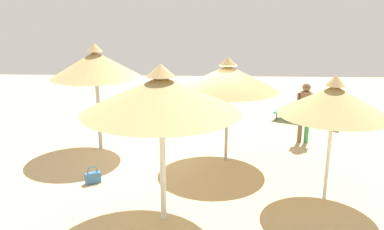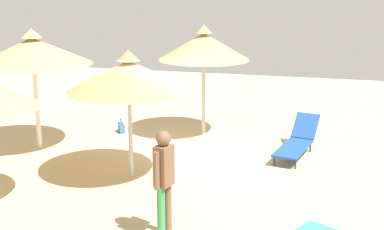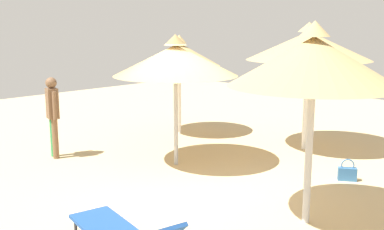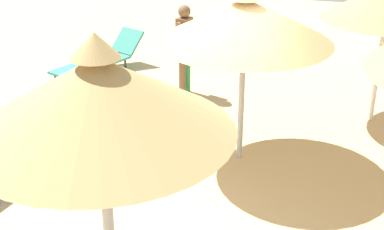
# 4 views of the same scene
# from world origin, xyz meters

# --- Properties ---
(ground) EXTENTS (24.00, 24.00, 0.10)m
(ground) POSITION_xyz_m (0.00, 0.00, -0.05)
(ground) COLOR tan
(parasol_umbrella_near_right) EXTENTS (2.52, 2.52, 2.69)m
(parasol_umbrella_near_right) POSITION_xyz_m (0.52, 0.89, 2.17)
(parasol_umbrella_near_right) COLOR #B2B2B7
(parasol_umbrella_near_right) RESTS_ON ground
(parasol_umbrella_back) EXTENTS (2.39, 2.39, 2.93)m
(parasol_umbrella_back) POSITION_xyz_m (-0.18, -2.57, 2.37)
(parasol_umbrella_back) COLOR #B2B2B7
(parasol_umbrella_back) RESTS_ON ground
(parasol_umbrella_center) EXTENTS (2.81, 2.81, 2.93)m
(parasol_umbrella_center) POSITION_xyz_m (3.46, -0.39, 2.40)
(parasol_umbrella_center) COLOR white
(parasol_umbrella_center) RESTS_ON ground
(parasol_umbrella_front) EXTENTS (2.14, 2.14, 2.62)m
(parasol_umbrella_front) POSITION_xyz_m (2.56, 2.86, 2.11)
(parasol_umbrella_front) COLOR white
(parasol_umbrella_front) RESTS_ON ground
(person_standing_far_right) EXTENTS (0.29, 0.46, 1.77)m
(person_standing_far_right) POSITION_xyz_m (-0.97, 3.19, 1.03)
(person_standing_far_right) COLOR #338C4C
(person_standing_far_right) RESTS_ON ground
(handbag) EXTENTS (0.30, 0.36, 0.42)m
(handbag) POSITION_xyz_m (2.02, -2.16, 0.14)
(handbag) COLOR #336699
(handbag) RESTS_ON ground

